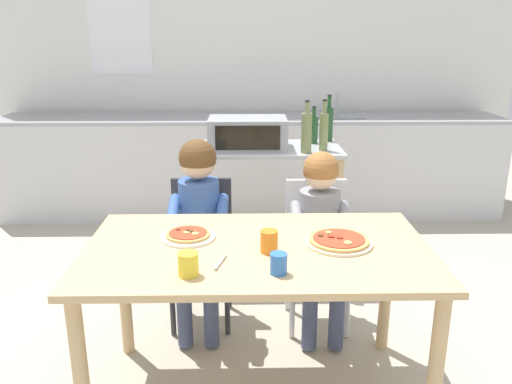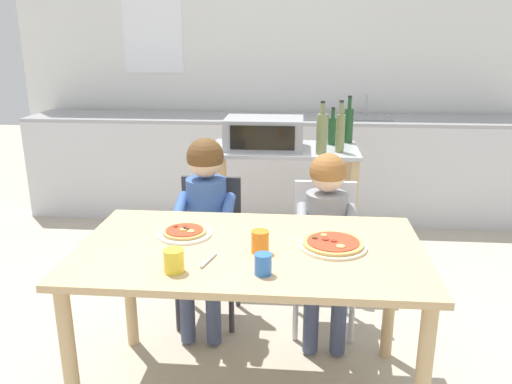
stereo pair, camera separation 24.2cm
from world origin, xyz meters
name	(u,v)px [view 2 (the right image)]	position (x,y,z in m)	size (l,w,h in m)	color
ground_plane	(267,280)	(0.00, 1.16, 0.00)	(11.61, 11.61, 0.00)	#B7AD99
back_wall_tiled	(280,62)	(0.00, 2.96, 1.35)	(4.95, 0.13, 2.70)	white
kitchen_counter	(277,166)	(0.00, 2.55, 0.45)	(4.46, 0.60, 1.10)	silver
kitchen_island_cart	(283,190)	(0.10, 1.36, 0.58)	(0.98, 0.52, 0.88)	#B7BABF
toaster_oven	(264,133)	(-0.04, 1.34, 0.98)	(0.51, 0.34, 0.20)	#999BA0
bottle_tall_green_wine	(349,124)	(0.53, 1.57, 1.01)	(0.06, 0.06, 0.32)	#1E4723
bottle_brown_beer	(322,133)	(0.34, 1.19, 1.01)	(0.07, 0.07, 0.33)	olive
bottle_dark_olive_oil	(332,130)	(0.42, 1.49, 0.98)	(0.06, 0.06, 0.25)	#1E4723
bottle_squat_spirits	(340,132)	(0.45, 1.26, 1.01)	(0.06, 0.06, 0.33)	olive
dining_table	(250,267)	(0.00, 0.00, 0.65)	(1.46, 0.84, 0.74)	tan
dining_chair_left	(210,238)	(-0.30, 0.71, 0.48)	(0.36, 0.36, 0.81)	#333338
dining_chair_right	(324,245)	(0.35, 0.67, 0.48)	(0.36, 0.36, 0.81)	silver
child_in_blue_striped_shirt	(205,210)	(-0.30, 0.60, 0.69)	(0.32, 0.42, 1.06)	#424C6B
child_in_grey_shirt	(326,224)	(0.35, 0.55, 0.65)	(0.32, 0.42, 1.00)	#424C6B
pizza_plate_white	(185,233)	(-0.30, 0.10, 0.76)	(0.24, 0.24, 0.03)	white
pizza_plate_cream	(333,244)	(0.35, 0.02, 0.76)	(0.29, 0.29, 0.03)	beige
drinking_cup_yellow	(174,261)	(-0.26, -0.26, 0.79)	(0.08, 0.08, 0.09)	yellow
drinking_cup_blue	(263,264)	(0.07, -0.26, 0.78)	(0.07, 0.07, 0.08)	blue
drinking_cup_orange	(260,242)	(0.05, -0.06, 0.79)	(0.07, 0.07, 0.09)	orange
serving_spoon	(209,260)	(-0.15, -0.16, 0.75)	(0.01, 0.01, 0.14)	#B7BABF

